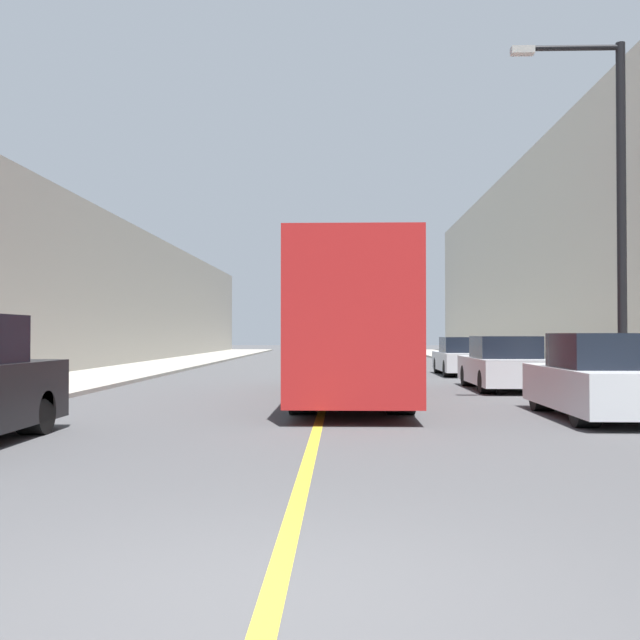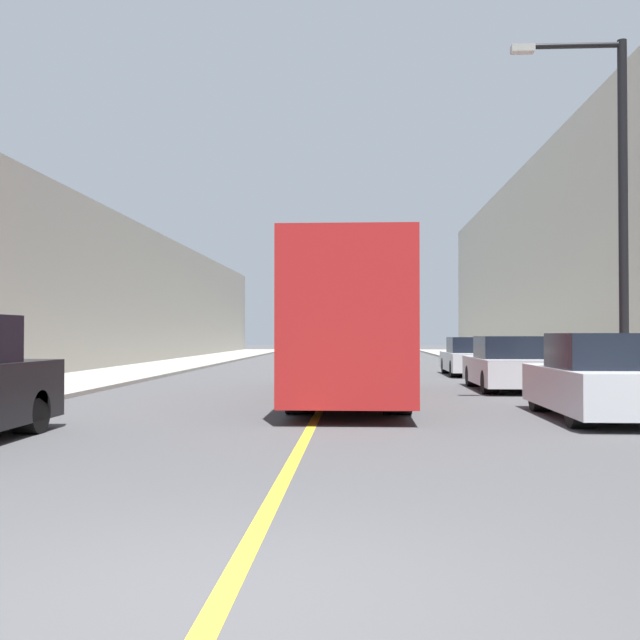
% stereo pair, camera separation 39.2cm
% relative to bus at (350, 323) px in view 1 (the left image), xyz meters
% --- Properties ---
extents(ground_plane, '(200.00, 200.00, 0.00)m').
position_rel_bus_xyz_m(ground_plane, '(-0.59, -13.52, -1.81)').
color(ground_plane, '#474749').
extents(sidewalk_left, '(3.86, 72.00, 0.11)m').
position_rel_bus_xyz_m(sidewalk_left, '(-8.70, 16.48, -1.76)').
color(sidewalk_left, '#9E998E').
rests_on(sidewalk_left, ground).
extents(sidewalk_right, '(3.86, 72.00, 0.11)m').
position_rel_bus_xyz_m(sidewalk_right, '(7.52, 16.48, -1.76)').
color(sidewalk_right, '#9E998E').
rests_on(sidewalk_right, ground).
extents(building_row_left, '(4.00, 72.00, 7.04)m').
position_rel_bus_xyz_m(building_row_left, '(-12.63, 16.48, 1.71)').
color(building_row_left, gray).
rests_on(building_row_left, ground).
extents(building_row_right, '(4.00, 72.00, 11.08)m').
position_rel_bus_xyz_m(building_row_right, '(11.45, 16.48, 3.72)').
color(building_row_right, '#B7B2A3').
rests_on(building_row_right, ground).
extents(road_center_line, '(0.16, 72.00, 0.01)m').
position_rel_bus_xyz_m(road_center_line, '(-0.59, 16.48, -1.81)').
color(road_center_line, gold).
rests_on(road_center_line, ground).
extents(bus, '(2.41, 10.93, 3.41)m').
position_rel_bus_xyz_m(bus, '(0.00, 0.00, 0.00)').
color(bus, '#AD1E1E').
rests_on(bus, ground).
extents(car_right_near, '(1.82, 4.32, 1.57)m').
position_rel_bus_xyz_m(car_right_near, '(4.56, -4.03, -1.11)').
color(car_right_near, silver).
rests_on(car_right_near, ground).
extents(car_right_mid, '(1.84, 4.57, 1.49)m').
position_rel_bus_xyz_m(car_right_mid, '(4.31, 3.10, -1.14)').
color(car_right_mid, silver).
rests_on(car_right_mid, ground).
extents(car_right_far, '(1.80, 4.34, 1.44)m').
position_rel_bus_xyz_m(car_right_far, '(4.36, 10.48, -1.16)').
color(car_right_far, silver).
rests_on(car_right_far, ground).
extents(street_lamp_right, '(2.47, 0.24, 7.79)m').
position_rel_bus_xyz_m(street_lamp_right, '(5.69, -1.49, 2.72)').
color(street_lamp_right, black).
rests_on(street_lamp_right, sidewalk_right).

